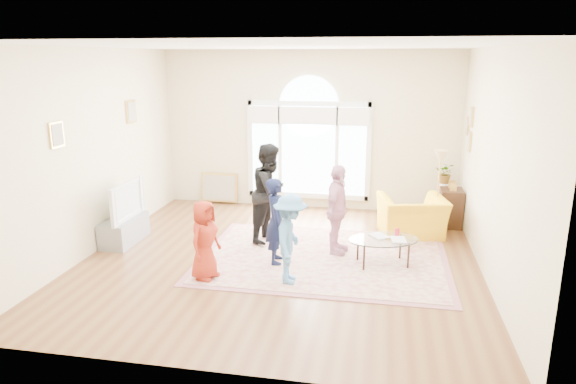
% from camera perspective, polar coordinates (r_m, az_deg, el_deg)
% --- Properties ---
extents(ground, '(6.00, 6.00, 0.00)m').
position_cam_1_polar(ground, '(8.03, -0.92, -7.52)').
color(ground, brown).
rests_on(ground, ground).
extents(room_shell, '(6.00, 6.00, 6.00)m').
position_cam_1_polar(room_shell, '(10.33, 2.24, 6.52)').
color(room_shell, beige).
rests_on(room_shell, ground).
extents(area_rug, '(3.60, 2.60, 0.02)m').
position_cam_1_polar(area_rug, '(8.09, 3.96, -7.33)').
color(area_rug, '#C6B397').
rests_on(area_rug, ground).
extents(rug_border, '(3.80, 2.80, 0.01)m').
position_cam_1_polar(rug_border, '(8.09, 3.96, -7.35)').
color(rug_border, '#985F67').
rests_on(rug_border, ground).
extents(tv_console, '(0.45, 1.00, 0.42)m').
position_cam_1_polar(tv_console, '(9.14, -17.73, -4.05)').
color(tv_console, gray).
rests_on(tv_console, ground).
extents(television, '(0.17, 1.09, 0.63)m').
position_cam_1_polar(television, '(8.99, -17.95, -0.89)').
color(television, black).
rests_on(television, tv_console).
extents(coffee_table, '(1.20, 0.94, 0.54)m').
position_cam_1_polar(coffee_table, '(7.82, 10.54, -5.27)').
color(coffee_table, silver).
rests_on(coffee_table, ground).
extents(armchair, '(1.26, 1.16, 0.70)m').
position_cam_1_polar(armchair, '(9.21, 13.61, -2.67)').
color(armchair, yellow).
rests_on(armchair, ground).
extents(side_cabinet, '(0.40, 0.50, 0.70)m').
position_cam_1_polar(side_cabinet, '(9.94, 17.62, -1.69)').
color(side_cabinet, black).
rests_on(side_cabinet, ground).
extents(floor_lamp, '(0.29, 0.29, 1.51)m').
position_cam_1_polar(floor_lamp, '(9.17, 16.56, 3.05)').
color(floor_lamp, black).
rests_on(floor_lamp, ground).
extents(plant_pedestal, '(0.20, 0.20, 0.70)m').
position_cam_1_polar(plant_pedestal, '(10.39, 16.89, -0.94)').
color(plant_pedestal, white).
rests_on(plant_pedestal, ground).
extents(potted_plant, '(0.42, 0.39, 0.40)m').
position_cam_1_polar(potted_plant, '(10.26, 17.11, 2.02)').
color(potted_plant, '#33722D').
rests_on(potted_plant, plant_pedestal).
extents(leaning_picture, '(0.80, 0.14, 0.62)m').
position_cam_1_polar(leaning_picture, '(11.16, -7.56, -1.22)').
color(leaning_picture, tan).
rests_on(leaning_picture, ground).
extents(child_red, '(0.50, 0.63, 1.13)m').
position_cam_1_polar(child_red, '(7.26, -9.26, -5.27)').
color(child_red, '#A02A18').
rests_on(child_red, area_rug).
extents(child_navy, '(0.38, 0.52, 1.31)m').
position_cam_1_polar(child_navy, '(7.69, -1.32, -3.22)').
color(child_navy, black).
rests_on(child_navy, area_rug).
extents(child_black, '(0.81, 0.94, 1.66)m').
position_cam_1_polar(child_black, '(8.58, -1.96, -0.09)').
color(child_black, black).
rests_on(child_black, area_rug).
extents(child_pink, '(0.49, 0.88, 1.43)m').
position_cam_1_polar(child_pink, '(8.07, 5.46, -1.96)').
color(child_pink, '#DB99B2').
rests_on(child_pink, area_rug).
extents(child_blue, '(0.50, 0.83, 1.26)m').
position_cam_1_polar(child_blue, '(7.02, 0.26, -5.22)').
color(child_blue, '#508AC5').
rests_on(child_blue, area_rug).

